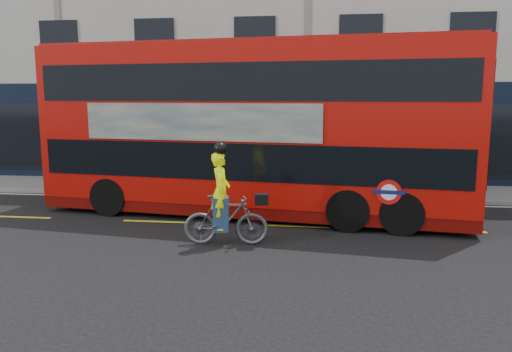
# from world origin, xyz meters

# --- Properties ---
(ground) EXTENTS (120.00, 120.00, 0.00)m
(ground) POSITION_xyz_m (0.00, 0.00, 0.00)
(ground) COLOR black
(ground) RESTS_ON ground
(pavement) EXTENTS (60.00, 3.00, 0.12)m
(pavement) POSITION_xyz_m (0.00, 6.50, 0.06)
(pavement) COLOR slate
(pavement) RESTS_ON ground
(kerb) EXTENTS (60.00, 0.12, 0.13)m
(kerb) POSITION_xyz_m (0.00, 5.00, 0.07)
(kerb) COLOR gray
(kerb) RESTS_ON ground
(building_terrace) EXTENTS (50.00, 10.07, 15.00)m
(building_terrace) POSITION_xyz_m (0.00, 12.94, 7.49)
(building_terrace) COLOR #BCB9B1
(building_terrace) RESTS_ON ground
(road_edge_line) EXTENTS (58.00, 0.10, 0.01)m
(road_edge_line) POSITION_xyz_m (0.00, 4.70, 0.00)
(road_edge_line) COLOR silver
(road_edge_line) RESTS_ON ground
(lane_dashes) EXTENTS (58.00, 0.12, 0.01)m
(lane_dashes) POSITION_xyz_m (0.00, 1.50, 0.00)
(lane_dashes) COLOR yellow
(lane_dashes) RESTS_ON ground
(bus) EXTENTS (12.58, 4.35, 4.98)m
(bus) POSITION_xyz_m (-1.34, 2.78, 2.55)
(bus) COLOR #AB0C06
(bus) RESTS_ON ground
(cyclist) EXTENTS (2.04, 0.76, 2.44)m
(cyclist) POSITION_xyz_m (-1.62, -0.40, 0.81)
(cyclist) COLOR #4D5053
(cyclist) RESTS_ON ground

